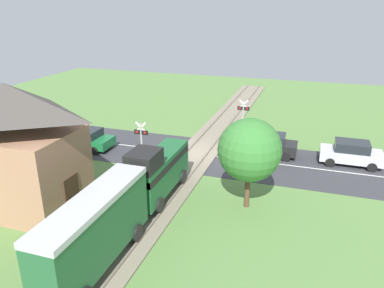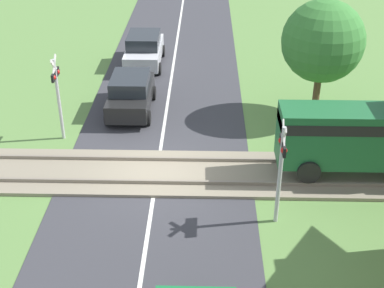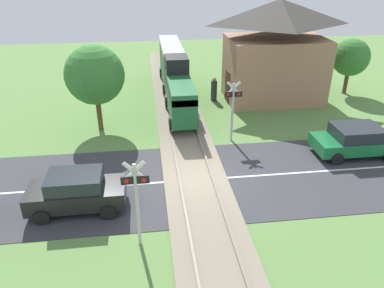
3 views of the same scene
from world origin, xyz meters
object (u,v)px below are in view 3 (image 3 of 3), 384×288
Objects in this scene: crossing_signal_east_approach at (233,104)px; car_far_side at (355,140)px; train at (175,74)px; car_near_crossing at (76,191)px; station_building at (276,53)px; crossing_signal_west_approach at (136,193)px; pedestrian_by_station at (214,90)px.

car_far_side is at bearing -22.00° from crossing_signal_east_approach.
train is at bearing 132.93° from car_far_side.
station_building reaches higher than car_near_crossing.
car_near_crossing reaches higher than car_far_side.
car_far_side is at bearing 26.11° from crossing_signal_west_approach.
station_building is at bearing 100.88° from car_far_side.
crossing_signal_west_approach is at bearing -44.14° from car_near_crossing.
train is 2.98× the size of car_far_side.
crossing_signal_east_approach is (-5.68, 2.30, 1.31)m from car_far_side.
pedestrian_by_station is (0.17, 6.14, -1.34)m from crossing_signal_east_approach.
station_building reaches higher than crossing_signal_west_approach.
station_building reaches higher than pedestrian_by_station.
crossing_signal_west_approach is at bearing -153.89° from car_far_side.
car_far_side is at bearing -56.84° from pedestrian_by_station.
pedestrian_by_station is at bearing 69.65° from crossing_signal_west_approach.
station_building is 4.65m from pedestrian_by_station.
train is at bearing 173.53° from pedestrian_by_station.
crossing_signal_west_approach is (-2.44, -13.90, 0.22)m from train.
crossing_signal_east_approach is 6.29m from pedestrian_by_station.
crossing_signal_west_approach is 2.01× the size of pedestrian_by_station.
train reaches higher than pedestrian_by_station.
station_building is at bearing -5.07° from train.
car_near_crossing is 16.01m from station_building.
car_far_side is 1.24× the size of crossing_signal_west_approach.
car_far_side is 2.49× the size of pedestrian_by_station.
crossing_signal_east_approach reaches higher than car_near_crossing.
train is 2.86m from pedestrian_by_station.
car_near_crossing is at bearing -123.24° from pedestrian_by_station.
car_far_side is at bearing 12.56° from car_near_crossing.
car_far_side is 1.24× the size of crossing_signal_east_approach.
station_building is (11.36, 11.03, 2.37)m from car_near_crossing.
crossing_signal_east_approach is at bearing 56.86° from crossing_signal_west_approach.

